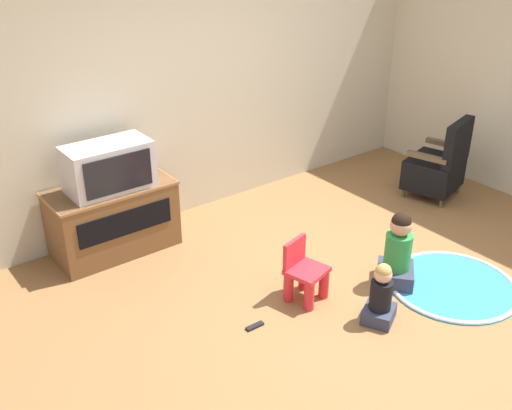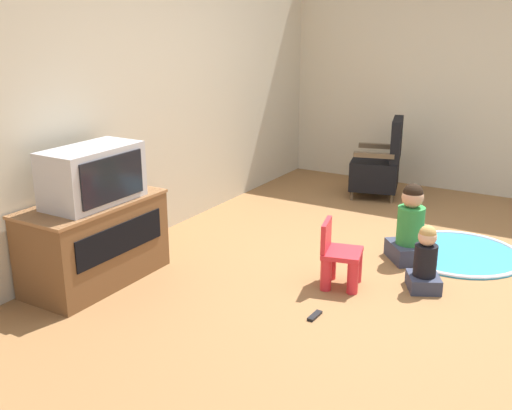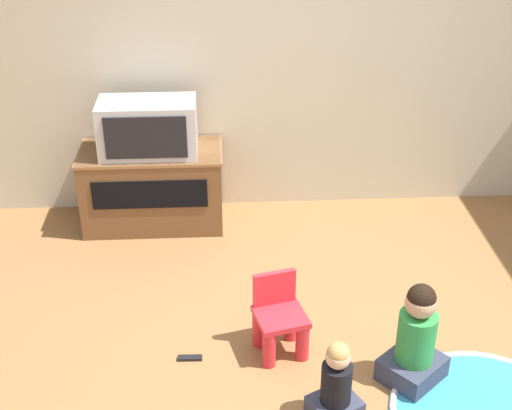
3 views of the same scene
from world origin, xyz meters
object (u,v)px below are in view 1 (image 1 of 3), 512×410
(television, at_px, (109,167))
(child_watching_left, at_px, (398,253))
(tv_cabinet, at_px, (113,218))
(remote_control, at_px, (255,326))
(yellow_kid_chair, at_px, (304,275))
(black_armchair, at_px, (438,166))
(child_watching_center, at_px, (381,297))

(television, xyz_separation_m, child_watching_left, (1.64, -1.91, -0.56))
(tv_cabinet, height_order, remote_control, tv_cabinet)
(television, xyz_separation_m, yellow_kid_chair, (0.88, -1.60, -0.64))
(tv_cabinet, distance_m, television, 0.52)
(black_armchair, relative_size, remote_control, 5.92)
(television, bearing_deg, tv_cabinet, 90.00)
(black_armchair, xyz_separation_m, child_watching_left, (-1.67, -0.87, -0.06))
(child_watching_center, bearing_deg, tv_cabinet, 89.61)
(television, xyz_separation_m, black_armchair, (3.32, -1.03, -0.50))
(tv_cabinet, height_order, television, television)
(child_watching_center, height_order, remote_control, child_watching_center)
(remote_control, bearing_deg, child_watching_center, 149.55)
(child_watching_left, distance_m, remote_control, 1.37)
(black_armchair, distance_m, remote_control, 3.08)
(tv_cabinet, distance_m, child_watching_center, 2.50)
(television, bearing_deg, black_armchair, -17.28)
(yellow_kid_chair, height_order, child_watching_left, child_watching_left)
(tv_cabinet, xyz_separation_m, black_armchair, (3.32, -1.07, 0.02))
(tv_cabinet, bearing_deg, child_watching_left, -49.83)
(yellow_kid_chair, distance_m, remote_control, 0.60)
(child_watching_left, relative_size, remote_control, 4.42)
(child_watching_center, bearing_deg, television, 90.06)
(black_armchair, bearing_deg, television, -32.36)
(black_armchair, bearing_deg, tv_cabinet, -33.02)
(television, relative_size, remote_control, 4.90)
(black_armchair, height_order, yellow_kid_chair, black_armchair)
(television, distance_m, yellow_kid_chair, 1.94)
(tv_cabinet, height_order, yellow_kid_chair, tv_cabinet)
(child_watching_center, bearing_deg, remote_control, 120.36)
(tv_cabinet, distance_m, yellow_kid_chair, 1.87)
(television, bearing_deg, child_watching_center, -62.31)
(tv_cabinet, relative_size, child_watching_center, 2.21)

